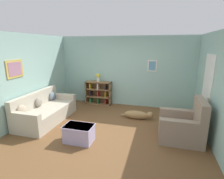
{
  "coord_description": "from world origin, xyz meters",
  "views": [
    {
      "loc": [
        1.26,
        -4.21,
        2.27
      ],
      "look_at": [
        0.0,
        0.4,
        1.05
      ],
      "focal_mm": 28.0,
      "sensor_mm": 36.0,
      "label": 1
    }
  ],
  "objects_px": {
    "couch": "(45,111)",
    "coffee_table": "(79,133)",
    "bookshelf": "(99,93)",
    "vase": "(98,77)",
    "recliner_chair": "(183,126)",
    "dog": "(138,115)"
  },
  "relations": [
    {
      "from": "bookshelf",
      "to": "dog",
      "type": "xyz_separation_m",
      "value": [
        1.69,
        -1.09,
        -0.31
      ]
    },
    {
      "from": "couch",
      "to": "vase",
      "type": "xyz_separation_m",
      "value": [
        1.04,
        1.93,
        0.77
      ]
    },
    {
      "from": "coffee_table",
      "to": "vase",
      "type": "bearing_deg",
      "value": 100.11
    },
    {
      "from": "bookshelf",
      "to": "recliner_chair",
      "type": "distance_m",
      "value": 3.55
    },
    {
      "from": "coffee_table",
      "to": "vase",
      "type": "relative_size",
      "value": 2.25
    },
    {
      "from": "dog",
      "to": "coffee_table",
      "type": "bearing_deg",
      "value": -125.03
    },
    {
      "from": "couch",
      "to": "dog",
      "type": "relative_size",
      "value": 1.91
    },
    {
      "from": "vase",
      "to": "coffee_table",
      "type": "bearing_deg",
      "value": -79.89
    },
    {
      "from": "coffee_table",
      "to": "vase",
      "type": "xyz_separation_m",
      "value": [
        -0.5,
        2.78,
        0.85
      ]
    },
    {
      "from": "recliner_chair",
      "to": "vase",
      "type": "bearing_deg",
      "value": 145.54
    },
    {
      "from": "bookshelf",
      "to": "vase",
      "type": "relative_size",
      "value": 3.29
    },
    {
      "from": "bookshelf",
      "to": "coffee_table",
      "type": "relative_size",
      "value": 1.46
    },
    {
      "from": "bookshelf",
      "to": "vase",
      "type": "height_order",
      "value": "vase"
    },
    {
      "from": "couch",
      "to": "recliner_chair",
      "type": "height_order",
      "value": "recliner_chair"
    },
    {
      "from": "dog",
      "to": "vase",
      "type": "xyz_separation_m",
      "value": [
        -1.7,
        1.06,
        0.94
      ]
    },
    {
      "from": "couch",
      "to": "recliner_chair",
      "type": "bearing_deg",
      "value": -0.98
    },
    {
      "from": "coffee_table",
      "to": "dog",
      "type": "xyz_separation_m",
      "value": [
        1.2,
        1.71,
        -0.09
      ]
    },
    {
      "from": "recliner_chair",
      "to": "dog",
      "type": "relative_size",
      "value": 0.99
    },
    {
      "from": "couch",
      "to": "coffee_table",
      "type": "bearing_deg",
      "value": -28.82
    },
    {
      "from": "coffee_table",
      "to": "bookshelf",
      "type": "bearing_deg",
      "value": 99.89
    },
    {
      "from": "bookshelf",
      "to": "couch",
      "type": "bearing_deg",
      "value": -118.06
    },
    {
      "from": "recliner_chair",
      "to": "vase",
      "type": "height_order",
      "value": "vase"
    }
  ]
}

